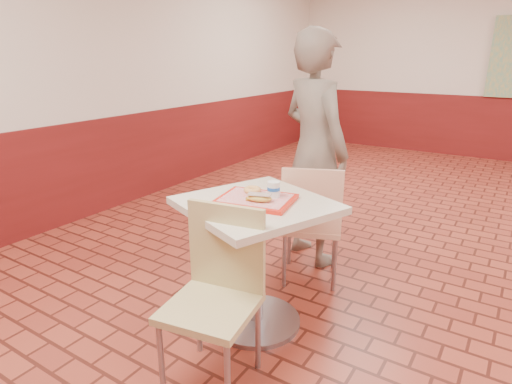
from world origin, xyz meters
The scene contains 9 objects.
promo_poster centered at (-0.60, 4.94, 1.60)m, with size 0.50×0.03×1.20m, color gray.
main_table centered at (-1.44, -0.88, 0.56)m, with size 0.78×0.78×0.83m.
chair_main_front centered at (-1.37, -1.36, 0.52)m, with size 0.50×0.50×0.93m.
chair_main_back centered at (-1.38, -0.22, 0.51)m, with size 0.55×0.55×0.91m.
customer centered at (-1.57, 0.18, 0.92)m, with size 0.67×0.44×1.84m, color #74695A.
serving_tray centered at (-1.44, -0.88, 0.84)m, with size 0.43×0.33×0.03m.
ring_donut centered at (-1.51, -0.81, 0.87)m, with size 0.11×0.11×0.03m, color #EFAC57.
long_john_donut centered at (-1.39, -0.93, 0.87)m, with size 0.16×0.12×0.05m.
paper_cup centered at (-1.36, -0.82, 0.90)m, with size 0.08×0.08×0.09m.
Camera 1 is at (-0.16, -2.88, 1.65)m, focal length 30.00 mm.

